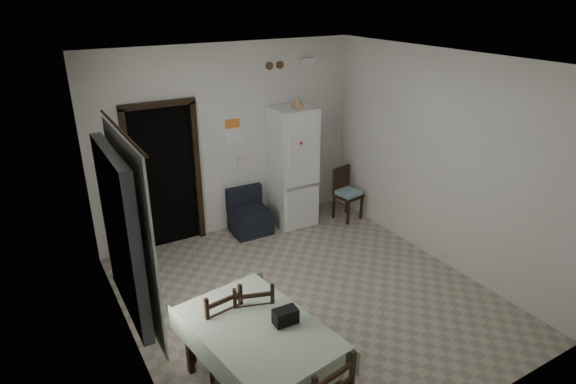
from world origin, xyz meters
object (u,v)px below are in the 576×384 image
at_px(navy_seat, 250,212).
at_px(dining_chair_far_left, 216,325).
at_px(corner_chair, 348,194).
at_px(dining_chair_far_right, 252,317).
at_px(fridge, 292,167).
at_px(dining_table, 259,360).

relative_size(navy_seat, dining_chair_far_left, 0.71).
xyz_separation_m(corner_chair, dining_chair_far_right, (-2.85, -2.16, 0.05)).
bearing_deg(dining_chair_far_right, fridge, -109.95).
height_order(corner_chair, dining_table, corner_chair).
bearing_deg(dining_table, corner_chair, 32.80).
height_order(fridge, dining_chair_far_left, fridge).
bearing_deg(dining_table, dining_chair_far_right, 61.88).
distance_m(corner_chair, dining_chair_far_left, 3.84).
bearing_deg(dining_table, fridge, 46.03).
distance_m(corner_chair, dining_chair_far_right, 3.58).
height_order(fridge, corner_chair, fridge).
xyz_separation_m(corner_chair, dining_chair_far_left, (-3.22, -2.09, 0.06)).
xyz_separation_m(navy_seat, dining_table, (-1.40, -3.01, 0.03)).
xyz_separation_m(navy_seat, corner_chair, (1.63, -0.38, 0.09)).
distance_m(fridge, corner_chair, 1.07).
bearing_deg(corner_chair, fridge, 144.99).
distance_m(dining_chair_far_left, dining_chair_far_right, 0.37).
relative_size(fridge, corner_chair, 2.19).
relative_size(dining_table, dining_chair_far_right, 1.51).
relative_size(fridge, dining_chair_far_left, 1.93).
relative_size(corner_chair, dining_table, 0.59).
relative_size(fridge, dining_chair_far_right, 1.95).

